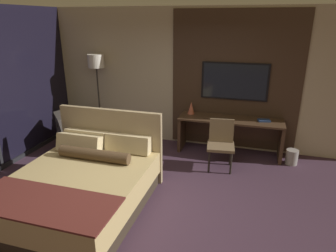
% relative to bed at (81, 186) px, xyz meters
% --- Properties ---
extents(ground_plane, '(16.00, 16.00, 0.00)m').
position_rel_bed_xyz_m(ground_plane, '(0.96, 0.19, -0.34)').
color(ground_plane, '#3D2838').
extents(wall_back_tv_panel, '(7.20, 0.09, 2.80)m').
position_rel_bed_xyz_m(wall_back_tv_panel, '(1.09, 2.78, 1.06)').
color(wall_back_tv_panel, '#BCAD8E').
rests_on(wall_back_tv_panel, ground_plane).
extents(bed, '(1.77, 2.13, 1.20)m').
position_rel_bed_xyz_m(bed, '(0.00, 0.00, 0.00)').
color(bed, '#33281E').
rests_on(bed, ground_plane).
extents(desk, '(2.00, 0.57, 0.73)m').
position_rel_bed_xyz_m(desk, '(1.83, 2.48, 0.17)').
color(desk, '#422D1E').
rests_on(desk, ground_plane).
extents(tv, '(1.29, 0.04, 0.72)m').
position_rel_bed_xyz_m(tv, '(1.83, 2.71, 1.08)').
color(tv, black).
extents(desk_chair, '(0.52, 0.52, 0.88)m').
position_rel_bed_xyz_m(desk_chair, '(1.73, 1.81, 0.18)').
color(desk_chair, brown).
rests_on(desk_chair, ground_plane).
extents(armchair_by_window, '(1.13, 1.13, 0.79)m').
position_rel_bed_xyz_m(armchair_by_window, '(-1.20, 1.81, -0.07)').
color(armchair_by_window, '#47423D').
rests_on(armchair_by_window, ground_plane).
extents(floor_lamp, '(0.34, 0.34, 1.86)m').
position_rel_bed_xyz_m(floor_lamp, '(-1.06, 2.53, 1.23)').
color(floor_lamp, '#282623').
rests_on(floor_lamp, ground_plane).
extents(vase_tall, '(0.14, 0.14, 0.25)m').
position_rel_bed_xyz_m(vase_tall, '(1.02, 2.54, 0.52)').
color(vase_tall, '#B2563D').
rests_on(vase_tall, desk).
extents(book, '(0.25, 0.20, 0.03)m').
position_rel_bed_xyz_m(book, '(2.45, 2.47, 0.41)').
color(book, navy).
rests_on(book, desk).
extents(waste_bin, '(0.22, 0.22, 0.28)m').
position_rel_bed_xyz_m(waste_bin, '(3.01, 2.29, -0.20)').
color(waste_bin, gray).
rests_on(waste_bin, ground_plane).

